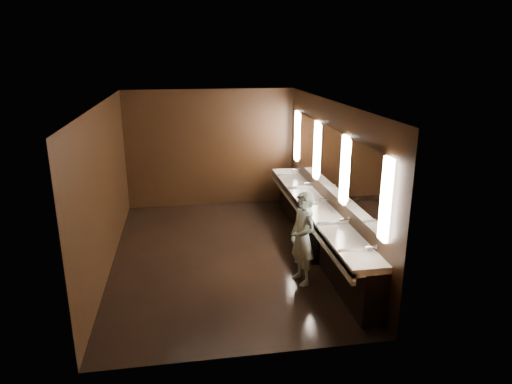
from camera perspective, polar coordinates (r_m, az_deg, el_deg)
floor at (r=8.61m, az=-4.09°, el=-7.81°), size 6.00×6.00×0.00m
ceiling at (r=7.85m, az=-4.53°, el=11.05°), size 4.00×6.00×0.02m
wall_back at (r=11.03m, az=-5.71°, el=5.43°), size 4.00×0.02×2.80m
wall_front at (r=5.32m, az=-1.36°, el=-7.66°), size 4.00×0.02×2.80m
wall_left at (r=8.21m, az=-18.34°, el=0.50°), size 0.02×6.00×2.80m
wall_right at (r=8.52m, az=9.22°, el=1.77°), size 0.02×6.00×2.80m
sink_counter at (r=8.74m, az=7.65°, el=-4.01°), size 0.55×5.40×1.01m
mirror_band at (r=8.43m, az=9.21°, el=4.06°), size 0.06×5.03×1.15m
person at (r=7.37m, az=5.85°, el=-5.75°), size 0.52×0.65×1.54m
trash_bin at (r=8.31m, az=7.15°, el=-6.64°), size 0.49×0.49×0.59m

